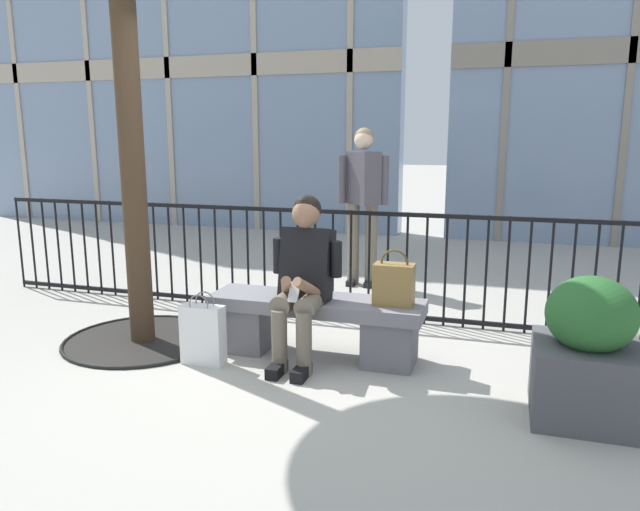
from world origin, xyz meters
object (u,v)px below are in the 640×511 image
object	(u,v)px
stone_bench	(316,321)
planter	(588,354)
handbag_on_bench	(394,284)
shopping_bag	(203,334)
seated_person_with_phone	(303,275)
bystander_at_railing	(363,195)

from	to	relation	value
stone_bench	planter	xyz separation A→B (m)	(1.80, -0.48, 0.12)
handbag_on_bench	planter	size ratio (longest dim) A/B	0.47
shopping_bag	planter	distance (m)	2.54
handbag_on_bench	seated_person_with_phone	bearing A→B (deg)	-169.41
planter	seated_person_with_phone	bearing A→B (deg)	169.13
seated_person_with_phone	bystander_at_railing	bearing A→B (deg)	93.05
bystander_at_railing	planter	world-z (taller)	bystander_at_railing
planter	handbag_on_bench	bearing A→B (deg)	158.73
planter	stone_bench	bearing A→B (deg)	164.92
seated_person_with_phone	stone_bench	bearing A→B (deg)	66.87
bystander_at_railing	planter	xyz separation A→B (m)	(1.98, -2.71, -0.61)
stone_bench	handbag_on_bench	world-z (taller)	handbag_on_bench
shopping_bag	bystander_at_railing	bearing A→B (deg)	78.15
bystander_at_railing	planter	bearing A→B (deg)	-53.83
shopping_bag	seated_person_with_phone	bearing A→B (deg)	21.46
stone_bench	seated_person_with_phone	bearing A→B (deg)	-113.13
shopping_bag	planter	xyz separation A→B (m)	(2.53, -0.09, 0.17)
stone_bench	handbag_on_bench	distance (m)	0.67
handbag_on_bench	bystander_at_railing	xyz separation A→B (m)	(-0.76, 2.23, 0.40)
stone_bench	handbag_on_bench	bearing A→B (deg)	-0.99
stone_bench	shopping_bag	size ratio (longest dim) A/B	3.02
planter	bystander_at_railing	bearing A→B (deg)	126.17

